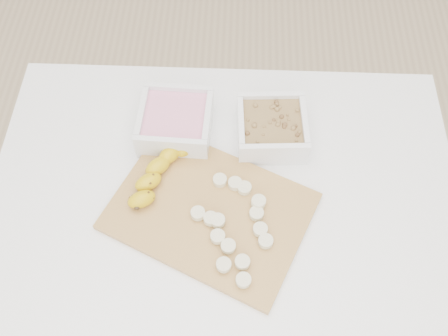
{
  "coord_description": "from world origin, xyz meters",
  "views": [
    {
      "loc": [
        0.02,
        -0.49,
        1.69
      ],
      "look_at": [
        0.0,
        0.03,
        0.81
      ],
      "focal_mm": 40.0,
      "sensor_mm": 36.0,
      "label": 1
    }
  ],
  "objects_px": {
    "bowl_granola": "(272,128)",
    "banana": "(161,172)",
    "cutting_board": "(210,211)",
    "table": "(224,214)",
    "bowl_yogurt": "(176,122)"
  },
  "relations": [
    {
      "from": "cutting_board",
      "to": "banana",
      "type": "xyz_separation_m",
      "value": [
        -0.11,
        0.07,
        0.02
      ]
    },
    {
      "from": "banana",
      "to": "bowl_yogurt",
      "type": "bearing_deg",
      "value": 123.78
    },
    {
      "from": "cutting_board",
      "to": "banana",
      "type": "bearing_deg",
      "value": 144.94
    },
    {
      "from": "bowl_yogurt",
      "to": "banana",
      "type": "distance_m",
      "value": 0.13
    },
    {
      "from": "bowl_yogurt",
      "to": "cutting_board",
      "type": "relative_size",
      "value": 0.42
    },
    {
      "from": "bowl_granola",
      "to": "cutting_board",
      "type": "relative_size",
      "value": 0.41
    },
    {
      "from": "table",
      "to": "bowl_granola",
      "type": "bearing_deg",
      "value": 56.16
    },
    {
      "from": "bowl_yogurt",
      "to": "bowl_granola",
      "type": "relative_size",
      "value": 1.04
    },
    {
      "from": "table",
      "to": "cutting_board",
      "type": "height_order",
      "value": "cutting_board"
    },
    {
      "from": "table",
      "to": "cutting_board",
      "type": "bearing_deg",
      "value": -121.35
    },
    {
      "from": "bowl_granola",
      "to": "banana",
      "type": "xyz_separation_m",
      "value": [
        -0.23,
        -0.12,
        -0.0
      ]
    },
    {
      "from": "table",
      "to": "banana",
      "type": "distance_m",
      "value": 0.19
    },
    {
      "from": "bowl_granola",
      "to": "banana",
      "type": "relative_size",
      "value": 0.78
    },
    {
      "from": "table",
      "to": "banana",
      "type": "xyz_separation_m",
      "value": [
        -0.13,
        0.03,
        0.13
      ]
    },
    {
      "from": "bowl_granola",
      "to": "cutting_board",
      "type": "distance_m",
      "value": 0.23
    }
  ]
}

